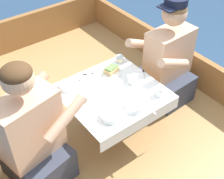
# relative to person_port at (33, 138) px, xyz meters

# --- Properties ---
(ground_plane) EXTENTS (60.00, 60.00, 0.00)m
(ground_plane) POSITION_rel_person_port_xyz_m (0.65, -0.04, -0.63)
(ground_plane) COLOR navy
(boat_deck) EXTENTS (2.10, 3.46, 0.25)m
(boat_deck) POSITION_rel_person_port_xyz_m (0.65, -0.04, -0.51)
(boat_deck) COLOR #A87F4C
(boat_deck) RESTS_ON ground_plane
(gunwale_starboard) EXTENTS (0.06, 3.46, 0.32)m
(gunwale_starboard) POSITION_rel_person_port_xyz_m (1.67, -0.04, -0.22)
(gunwale_starboard) COLOR #936033
(gunwale_starboard) RESTS_ON boat_deck
(bow_coaming) EXTENTS (1.98, 0.06, 0.37)m
(bow_coaming) POSITION_rel_person_port_xyz_m (0.65, 1.66, -0.20)
(bow_coaming) COLOR #936033
(bow_coaming) RESTS_ON boat_deck
(cockpit_table) EXTENTS (0.71, 0.68, 0.44)m
(cockpit_table) POSITION_rel_person_port_xyz_m (0.65, 0.00, 0.01)
(cockpit_table) COLOR #B2B2B7
(cockpit_table) RESTS_ON boat_deck
(person_port) EXTENTS (0.58, 0.52, 0.97)m
(person_port) POSITION_rel_person_port_xyz_m (0.00, 0.00, 0.00)
(person_port) COLOR #333847
(person_port) RESTS_ON boat_deck
(person_starboard) EXTENTS (0.53, 0.45, 0.97)m
(person_starboard) POSITION_rel_person_port_xyz_m (1.31, 0.07, 0.00)
(person_starboard) COLOR #333847
(person_starboard) RESTS_ON boat_deck
(plate_sandwich) EXTENTS (0.17, 0.17, 0.01)m
(plate_sandwich) POSITION_rel_person_port_xyz_m (0.79, 0.19, 0.06)
(plate_sandwich) COLOR white
(plate_sandwich) RESTS_ON cockpit_table
(plate_bread) EXTENTS (0.17, 0.17, 0.01)m
(plate_bread) POSITION_rel_person_port_xyz_m (0.63, -0.02, 0.06)
(plate_bread) COLOR white
(plate_bread) RESTS_ON cockpit_table
(sandwich) EXTENTS (0.13, 0.10, 0.05)m
(sandwich) POSITION_rel_person_port_xyz_m (0.79, 0.19, 0.09)
(sandwich) COLOR tan
(sandwich) RESTS_ON plate_sandwich
(bowl_port_near) EXTENTS (0.14, 0.14, 0.04)m
(bowl_port_near) POSITION_rel_person_port_xyz_m (0.67, -0.23, 0.08)
(bowl_port_near) COLOR white
(bowl_port_near) RESTS_ON cockpit_table
(bowl_starboard_near) EXTENTS (0.15, 0.15, 0.04)m
(bowl_starboard_near) POSITION_rel_person_port_xyz_m (0.48, -0.20, 0.08)
(bowl_starboard_near) COLOR white
(bowl_starboard_near) RESTS_ON cockpit_table
(bowl_center_far) EXTENTS (0.12, 0.12, 0.04)m
(bowl_center_far) POSITION_rel_person_port_xyz_m (0.41, 0.24, 0.08)
(bowl_center_far) COLOR white
(bowl_center_far) RESTS_ON cockpit_table
(coffee_cup_port) EXTENTS (0.09, 0.06, 0.05)m
(coffee_cup_port) POSITION_rel_person_port_xyz_m (0.46, 0.04, 0.08)
(coffee_cup_port) COLOR white
(coffee_cup_port) RESTS_ON cockpit_table
(coffee_cup_starboard) EXTENTS (0.11, 0.08, 0.06)m
(coffee_cup_starboard) POSITION_rel_person_port_xyz_m (0.85, -0.00, 0.09)
(coffee_cup_starboard) COLOR white
(coffee_cup_starboard) RESTS_ON cockpit_table
(coffee_cup_center) EXTENTS (0.09, 0.06, 0.07)m
(coffee_cup_center) POSITION_rel_person_port_xyz_m (0.90, -0.24, 0.09)
(coffee_cup_center) COLOR white
(coffee_cup_center) RESTS_ON cockpit_table
(tin_can) EXTENTS (0.07, 0.07, 0.05)m
(tin_can) POSITION_rel_person_port_xyz_m (0.93, 0.27, 0.08)
(tin_can) COLOR silver
(tin_can) RESTS_ON cockpit_table
(utensil_knife_port) EXTENTS (0.17, 0.03, 0.00)m
(utensil_knife_port) POSITION_rel_person_port_xyz_m (0.61, 0.26, 0.06)
(utensil_knife_port) COLOR silver
(utensil_knife_port) RESTS_ON cockpit_table
(utensil_fork_starboard) EXTENTS (0.16, 0.08, 0.00)m
(utensil_fork_starboard) POSITION_rel_person_port_xyz_m (0.65, 0.27, 0.06)
(utensil_fork_starboard) COLOR silver
(utensil_fork_starboard) RESTS_ON cockpit_table
(utensil_spoon_center) EXTENTS (0.13, 0.13, 0.01)m
(utensil_spoon_center) POSITION_rel_person_port_xyz_m (0.52, 0.27, 0.06)
(utensil_spoon_center) COLOR silver
(utensil_spoon_center) RESTS_ON cockpit_table
(utensil_knife_starboard) EXTENTS (0.05, 0.17, 0.00)m
(utensil_knife_starboard) POSITION_rel_person_port_xyz_m (0.49, -0.10, 0.06)
(utensil_knife_starboard) COLOR silver
(utensil_knife_starboard) RESTS_ON cockpit_table
(utensil_fork_port) EXTENTS (0.11, 0.15, 0.00)m
(utensil_fork_port) POSITION_rel_person_port_xyz_m (0.98, 0.00, 0.06)
(utensil_fork_port) COLOR silver
(utensil_fork_port) RESTS_ON cockpit_table
(utensil_spoon_starboard) EXTENTS (0.05, 0.17, 0.01)m
(utensil_spoon_starboard) POSITION_rel_person_port_xyz_m (0.76, -0.26, 0.06)
(utensil_spoon_starboard) COLOR silver
(utensil_spoon_starboard) RESTS_ON cockpit_table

